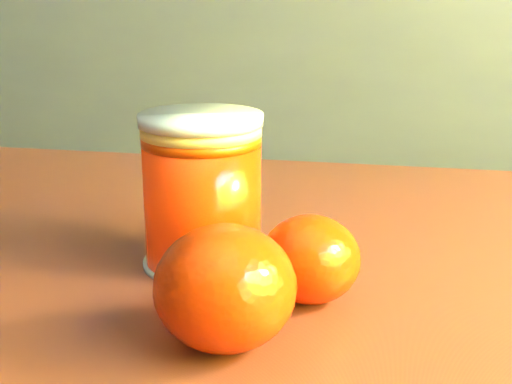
# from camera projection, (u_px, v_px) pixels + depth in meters

# --- Properties ---
(kitchen_counter) EXTENTS (3.15, 0.60, 0.90)m
(kitchen_counter) POSITION_uv_depth(u_px,v_px,m) (73.00, 177.00, 1.78)
(kitchen_counter) COLOR #535459
(kitchen_counter) RESTS_ON ground
(juice_glass) EXTENTS (0.08, 0.08, 0.10)m
(juice_glass) POSITION_uv_depth(u_px,v_px,m) (202.00, 192.00, 0.48)
(juice_glass) COLOR red
(juice_glass) RESTS_ON table
(orange_front) EXTENTS (0.10, 0.10, 0.07)m
(orange_front) POSITION_uv_depth(u_px,v_px,m) (225.00, 288.00, 0.38)
(orange_front) COLOR red
(orange_front) RESTS_ON table
(orange_back) EXTENTS (0.08, 0.08, 0.05)m
(orange_back) POSITION_uv_depth(u_px,v_px,m) (310.00, 259.00, 0.43)
(orange_back) COLOR red
(orange_back) RESTS_ON table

